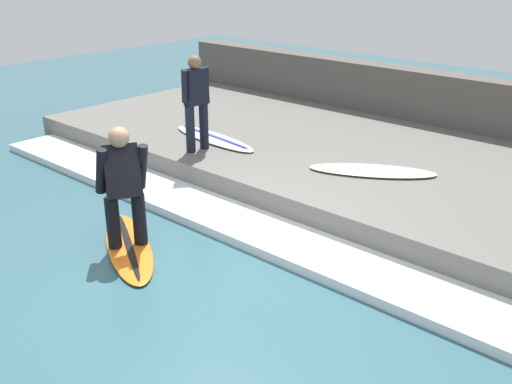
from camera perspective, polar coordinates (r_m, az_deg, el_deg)
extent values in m
plane|color=#335B66|center=(6.90, -4.67, -7.35)|extent=(28.00, 28.00, 0.00)
cube|color=#66635E|center=(9.48, 11.59, 2.06)|extent=(4.40, 12.17, 0.40)
cube|color=#544F49|center=(11.45, 18.15, 7.30)|extent=(0.50, 12.78, 1.32)
cube|color=silver|center=(7.54, 1.09, -4.06)|extent=(0.87, 11.56, 0.12)
ellipsoid|color=orange|center=(7.46, -12.03, -5.11)|extent=(1.40, 1.94, 0.06)
ellipsoid|color=black|center=(7.45, -12.05, -4.90)|extent=(0.96, 1.60, 0.01)
cylinder|color=black|center=(7.33, -11.04, -2.56)|extent=(0.16, 0.16, 0.63)
cylinder|color=black|center=(7.30, -13.45, -2.86)|extent=(0.16, 0.16, 0.63)
cube|color=black|center=(7.08, -12.65, 1.89)|extent=(0.59, 0.62, 0.66)
sphere|color=#A87A5B|center=(6.95, -12.94, 5.11)|extent=(0.24, 0.24, 0.24)
cylinder|color=black|center=(7.09, -10.83, 2.38)|extent=(0.12, 0.22, 0.56)
cylinder|color=black|center=(7.05, -14.53, 1.94)|extent=(0.12, 0.22, 0.56)
cylinder|color=black|center=(9.60, -4.99, 6.31)|extent=(0.15, 0.15, 0.75)
cylinder|color=black|center=(9.44, -6.28, 5.98)|extent=(0.15, 0.15, 0.75)
cube|color=black|center=(9.36, -5.78, 9.96)|extent=(0.37, 0.27, 0.56)
sphere|color=#846047|center=(9.29, -5.87, 12.18)|extent=(0.21, 0.21, 0.21)
cylinder|color=black|center=(9.48, -4.81, 10.34)|extent=(0.10, 0.12, 0.49)
cylinder|color=black|center=(9.23, -6.79, 9.95)|extent=(0.10, 0.12, 0.49)
ellipsoid|color=silver|center=(10.11, -4.04, 5.14)|extent=(0.68, 2.01, 0.06)
ellipsoid|color=navy|center=(10.11, -4.05, 5.31)|extent=(0.29, 1.81, 0.01)
ellipsoid|color=beige|center=(8.75, 11.01, 2.02)|extent=(1.41, 1.83, 0.06)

